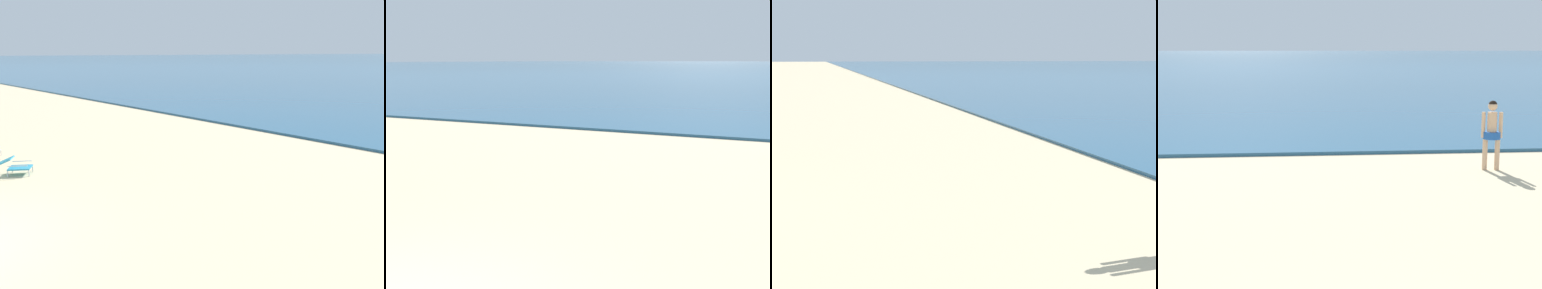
{
  "view_description": "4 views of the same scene",
  "coord_description": "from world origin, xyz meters",
  "views": [
    {
      "loc": [
        8.48,
        -0.73,
        3.44
      ],
      "look_at": [
        -0.25,
        6.54,
        0.99
      ],
      "focal_mm": 40.43,
      "sensor_mm": 36.0,
      "label": 1
    },
    {
      "loc": [
        3.53,
        -2.69,
        2.82
      ],
      "look_at": [
        -0.7,
        7.48,
        0.67
      ],
      "focal_mm": 40.78,
      "sensor_mm": 36.0,
      "label": 2
    },
    {
      "loc": [
        11.63,
        5.21,
        3.13
      ],
      "look_at": [
        0.54,
        8.17,
        1.33
      ],
      "focal_mm": 52.15,
      "sensor_mm": 36.0,
      "label": 3
    },
    {
      "loc": [
        -0.6,
        -3.1,
        3.07
      ],
      "look_at": [
        0.34,
        6.85,
        1.42
      ],
      "focal_mm": 54.6,
      "sensor_mm": 36.0,
      "label": 4
    }
  ],
  "objects": [
    {
      "name": "ocean_water",
      "position": [
        0.0,
        413.62,
        0.05
      ],
      "size": [
        800.0,
        800.0,
        0.1
      ],
      "primitive_type": "cube",
      "color": "#285B7F",
      "rests_on": "ground"
    }
  ]
}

